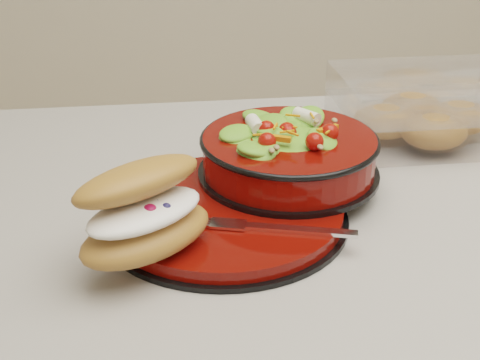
{
  "coord_description": "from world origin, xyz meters",
  "views": [
    {
      "loc": [
        -0.36,
        -0.67,
        1.28
      ],
      "look_at": [
        -0.28,
        -0.0,
        0.94
      ],
      "focal_mm": 50.0,
      "sensor_mm": 36.0,
      "label": 1
    }
  ],
  "objects": [
    {
      "name": "croissant",
      "position": [
        -0.38,
        -0.1,
        0.96
      ],
      "size": [
        0.16,
        0.16,
        0.09
      ],
      "rotation": [
        0.0,
        0.0,
        0.62
      ],
      "color": "#B06C35",
      "rests_on": "dinner_plate"
    },
    {
      "name": "dinner_plate",
      "position": [
        -0.3,
        -0.02,
        0.91
      ],
      "size": [
        0.28,
        0.28,
        0.02
      ],
      "rotation": [
        0.0,
        0.0,
        0.32
      ],
      "color": "black",
      "rests_on": "island_counter"
    },
    {
      "name": "pastry_box",
      "position": [
        0.01,
        0.17,
        0.94
      ],
      "size": [
        0.24,
        0.18,
        0.09
      ],
      "rotation": [
        0.0,
        0.0,
        0.0
      ],
      "color": "white",
      "rests_on": "island_counter"
    },
    {
      "name": "salad_bowl",
      "position": [
        -0.21,
        0.04,
        0.95
      ],
      "size": [
        0.22,
        0.22,
        0.09
      ],
      "rotation": [
        0.0,
        0.0,
        0.32
      ],
      "color": "black",
      "rests_on": "dinner_plate"
    },
    {
      "name": "fork",
      "position": [
        -0.25,
        -0.08,
        0.92
      ],
      "size": [
        0.15,
        0.06,
        0.0
      ],
      "rotation": [
        0.0,
        0.0,
        1.3
      ],
      "color": "silver",
      "rests_on": "dinner_plate"
    }
  ]
}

